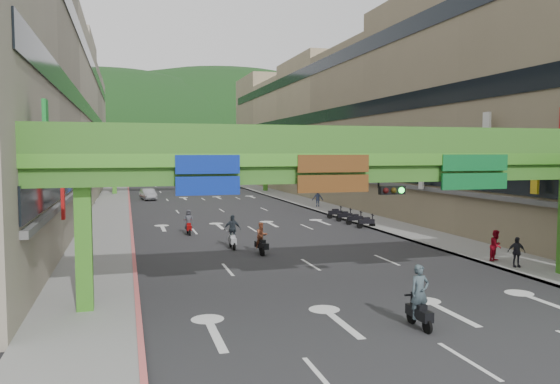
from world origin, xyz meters
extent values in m
plane|color=black|center=(0.00, 0.00, 0.00)|extent=(320.00, 320.00, 0.00)
cube|color=#28282B|center=(0.00, 50.00, 0.01)|extent=(18.00, 140.00, 0.02)
cube|color=gray|center=(-11.00, 50.00, 0.07)|extent=(4.00, 140.00, 0.15)
cube|color=gray|center=(11.00, 50.00, 0.07)|extent=(4.00, 140.00, 0.15)
cube|color=#CC5959|center=(-9.10, 50.00, 0.09)|extent=(0.20, 140.00, 0.18)
cube|color=gray|center=(9.10, 50.00, 0.09)|extent=(0.20, 140.00, 0.18)
cube|color=#9E937F|center=(-19.00, 50.00, 9.50)|extent=(12.00, 95.00, 19.00)
cube|color=black|center=(-12.95, 50.00, 4.20)|extent=(0.08, 90.25, 1.40)
cube|color=black|center=(-12.95, 50.00, 10.20)|extent=(0.08, 90.25, 1.40)
cube|color=black|center=(-12.95, 50.00, 16.20)|extent=(0.08, 90.25, 1.40)
cube|color=gray|center=(19.00, 50.00, 9.50)|extent=(12.00, 95.00, 19.00)
cube|color=black|center=(12.95, 50.00, 4.20)|extent=(0.08, 90.25, 1.40)
cube|color=black|center=(12.95, 50.00, 10.20)|extent=(0.08, 90.25, 1.40)
cube|color=black|center=(12.95, 50.00, 16.20)|extent=(0.08, 90.25, 1.40)
cube|color=#4C9E2D|center=(0.00, 6.00, 5.75)|extent=(28.00, 2.20, 0.50)
cube|color=#387223|center=(0.00, 6.00, 5.15)|extent=(28.00, 1.76, 0.70)
cube|color=#4C9E2D|center=(-11.00, 6.00, 2.40)|extent=(0.60, 0.60, 4.80)
cube|color=#387223|center=(0.00, 4.96, 6.55)|extent=(28.00, 0.12, 1.10)
cube|color=#387223|center=(0.00, 7.04, 6.55)|extent=(28.00, 0.12, 1.10)
cube|color=navy|center=(-6.50, 4.92, 5.15)|extent=(2.40, 0.12, 1.50)
cube|color=#593314|center=(-1.50, 4.92, 5.15)|extent=(3.00, 0.12, 1.50)
cube|color=#0C5926|center=(5.00, 4.92, 5.15)|extent=(3.20, 0.12, 1.50)
cube|color=black|center=(1.00, 4.77, 4.50)|extent=(1.10, 0.28, 0.35)
cube|color=#4C9E2D|center=(0.00, 65.00, 5.75)|extent=(28.00, 2.20, 0.50)
cube|color=#387223|center=(0.00, 65.00, 5.15)|extent=(28.00, 1.76, 0.70)
cube|color=#4C9E2D|center=(-11.00, 65.00, 2.40)|extent=(0.60, 0.60, 4.80)
cube|color=#4C9E2D|center=(11.00, 65.00, 2.40)|extent=(0.60, 0.60, 4.80)
cube|color=#387223|center=(0.00, 63.96, 6.55)|extent=(28.00, 0.12, 1.10)
cube|color=#387223|center=(0.00, 66.04, 6.55)|extent=(28.00, 0.12, 1.10)
ellipsoid|color=#1C4419|center=(-15.00, 160.00, 0.00)|extent=(168.00, 140.00, 112.00)
ellipsoid|color=#1C4419|center=(25.00, 180.00, 0.00)|extent=(208.00, 176.00, 128.00)
cylinder|color=black|center=(0.00, 30.00, 6.20)|extent=(26.00, 0.03, 0.03)
cone|color=red|center=(-12.50, 30.00, 5.95)|extent=(0.36, 0.36, 0.40)
cone|color=gold|center=(-10.23, 30.00, 5.95)|extent=(0.36, 0.36, 0.40)
cone|color=#193FB2|center=(-7.95, 30.00, 5.95)|extent=(0.36, 0.36, 0.40)
cone|color=silver|center=(-5.68, 30.00, 5.95)|extent=(0.36, 0.36, 0.40)
cone|color=#198C33|center=(-3.41, 30.00, 5.95)|extent=(0.36, 0.36, 0.40)
cone|color=orange|center=(-1.14, 30.00, 5.95)|extent=(0.36, 0.36, 0.40)
cone|color=red|center=(1.14, 30.00, 5.95)|extent=(0.36, 0.36, 0.40)
cone|color=gold|center=(3.41, 30.00, 5.95)|extent=(0.36, 0.36, 0.40)
cone|color=#193FB2|center=(5.68, 30.00, 5.95)|extent=(0.36, 0.36, 0.40)
cone|color=silver|center=(7.95, 30.00, 5.95)|extent=(0.36, 0.36, 0.40)
cone|color=#198C33|center=(10.23, 30.00, 5.95)|extent=(0.36, 0.36, 0.40)
cone|color=orange|center=(12.50, 30.00, 5.95)|extent=(0.36, 0.36, 0.40)
cube|color=black|center=(0.15, 1.00, 0.55)|extent=(0.37, 1.31, 0.35)
cube|color=black|center=(0.15, 1.00, 0.80)|extent=(0.31, 0.56, 0.18)
cube|color=black|center=(0.16, 1.55, 1.05)|extent=(0.55, 0.07, 0.06)
cylinder|color=black|center=(0.16, 1.55, 0.25)|extent=(0.11, 0.50, 0.50)
cylinder|color=black|center=(0.14, 0.45, 0.25)|extent=(0.11, 0.50, 0.50)
imported|color=#37464D|center=(0.15, 1.00, 1.29)|extent=(0.69, 0.46, 1.87)
cube|color=black|center=(-1.80, 15.65, 0.55)|extent=(0.60, 1.34, 0.35)
cube|color=black|center=(-1.80, 15.65, 0.80)|extent=(0.40, 0.60, 0.18)
cube|color=black|center=(-1.69, 16.18, 1.05)|extent=(0.55, 0.17, 0.06)
cylinder|color=black|center=(-1.69, 16.18, 0.25)|extent=(0.20, 0.51, 0.50)
cylinder|color=black|center=(-1.91, 15.11, 0.25)|extent=(0.20, 0.51, 0.50)
imported|color=brown|center=(-1.80, 15.65, 1.13)|extent=(0.86, 0.73, 1.56)
cube|color=#92949A|center=(-3.11, 17.95, 0.55)|extent=(0.38, 1.31, 0.35)
cube|color=#92949A|center=(-3.11, 17.95, 0.80)|extent=(0.31, 0.56, 0.18)
cube|color=#92949A|center=(-3.13, 18.49, 1.05)|extent=(0.55, 0.07, 0.06)
cylinder|color=black|center=(-3.13, 18.49, 0.25)|extent=(0.11, 0.50, 0.50)
cylinder|color=black|center=(-3.10, 17.40, 0.25)|extent=(0.11, 0.50, 0.50)
imported|color=#252D35|center=(-3.11, 17.95, 1.24)|extent=(1.05, 0.46, 1.78)
cube|color=#6E0606|center=(-5.10, 24.53, 0.55)|extent=(0.39, 1.31, 0.35)
cube|color=#6E0606|center=(-5.10, 24.53, 0.80)|extent=(0.32, 0.56, 0.18)
cube|color=#6E0606|center=(-5.12, 25.07, 1.05)|extent=(0.55, 0.08, 0.06)
cylinder|color=black|center=(-5.12, 25.07, 0.25)|extent=(0.12, 0.50, 0.50)
cylinder|color=black|center=(-5.08, 23.98, 0.25)|extent=(0.12, 0.50, 0.50)
imported|color=#3C3D44|center=(-5.10, 24.53, 1.10)|extent=(0.75, 0.50, 1.50)
cube|color=black|center=(8.80, 24.02, 0.55)|extent=(1.32, 0.44, 0.35)
cube|color=black|center=(8.80, 24.02, 0.80)|extent=(0.57, 0.34, 0.18)
cube|color=black|center=(9.35, 24.05, 1.05)|extent=(0.10, 0.55, 0.06)
cylinder|color=black|center=(9.35, 24.05, 0.25)|extent=(0.51, 0.13, 0.50)
cylinder|color=black|center=(8.25, 23.98, 0.25)|extent=(0.51, 0.13, 0.50)
cube|color=black|center=(8.80, 26.22, 0.55)|extent=(1.32, 0.44, 0.35)
cube|color=black|center=(8.80, 26.22, 0.80)|extent=(0.57, 0.34, 0.18)
cube|color=black|center=(9.35, 26.25, 1.05)|extent=(0.10, 0.55, 0.06)
cylinder|color=black|center=(9.35, 26.25, 0.25)|extent=(0.51, 0.13, 0.50)
cylinder|color=black|center=(8.25, 26.18, 0.25)|extent=(0.51, 0.13, 0.50)
cube|color=black|center=(8.80, 28.42, 0.55)|extent=(1.32, 0.44, 0.35)
cube|color=black|center=(8.80, 28.42, 0.80)|extent=(0.57, 0.34, 0.18)
cube|color=black|center=(9.35, 28.45, 1.05)|extent=(0.10, 0.55, 0.06)
cylinder|color=black|center=(9.35, 28.45, 0.25)|extent=(0.51, 0.13, 0.50)
cylinder|color=black|center=(8.25, 28.38, 0.25)|extent=(0.51, 0.13, 0.50)
cube|color=black|center=(8.80, 30.62, 0.55)|extent=(1.32, 0.44, 0.35)
cube|color=black|center=(8.80, 30.62, 0.80)|extent=(0.57, 0.34, 0.18)
cube|color=black|center=(9.35, 30.65, 1.05)|extent=(0.10, 0.55, 0.06)
cylinder|color=black|center=(9.35, 30.65, 0.25)|extent=(0.51, 0.13, 0.50)
cylinder|color=black|center=(8.25, 30.58, 0.25)|extent=(0.51, 0.13, 0.50)
imported|color=#9EA0A5|center=(-6.78, 54.74, 0.70)|extent=(2.11, 4.42, 1.40)
imported|color=#EEEB00|center=(1.15, 73.97, 0.63)|extent=(1.55, 3.70, 1.25)
imported|color=maroon|center=(9.80, 9.61, 0.84)|extent=(1.03, 0.96, 1.68)
imported|color=black|center=(9.80, 8.00, 0.78)|extent=(0.98, 0.63, 1.55)
imported|color=#2F3957|center=(10.47, 40.00, 0.95)|extent=(1.00, 0.78, 1.90)
camera|label=1|loc=(-9.44, -15.32, 6.08)|focal=35.00mm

